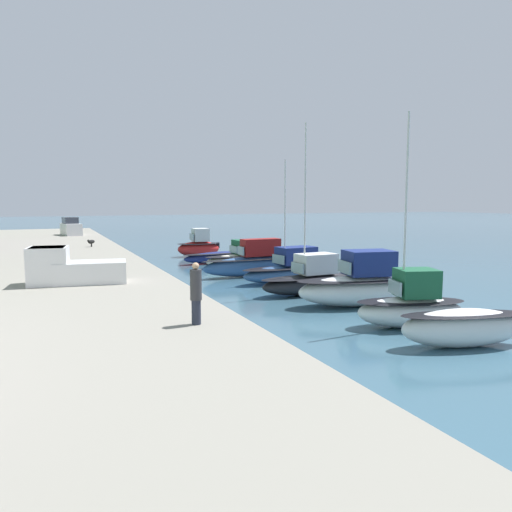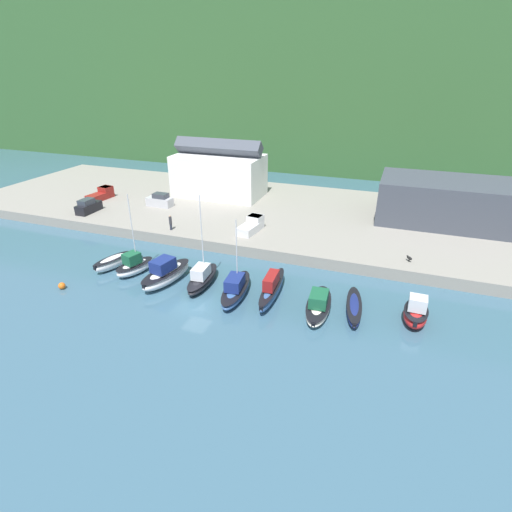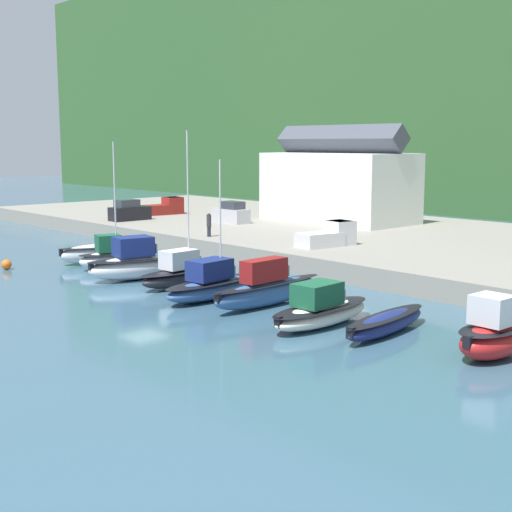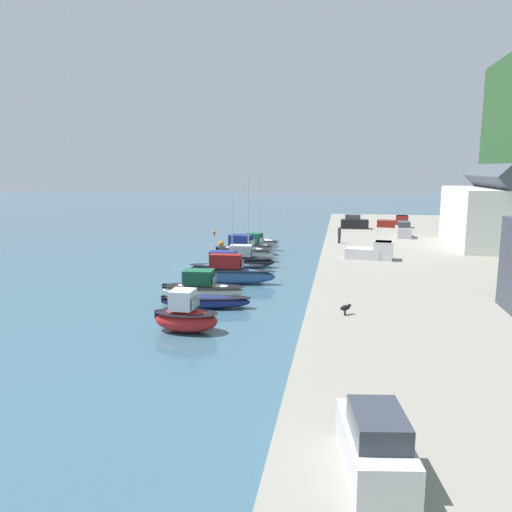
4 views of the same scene
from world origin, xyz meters
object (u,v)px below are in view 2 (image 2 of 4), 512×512
(moored_boat_5, at_px, (272,288))
(person_on_quay, at_px, (171,222))
(moored_boat_3, at_px, (202,278))
(pickup_truck_0, at_px, (102,194))
(dog_on_quay, at_px, (409,258))
(mooring_buoy_0, at_px, (62,286))
(moored_boat_7, at_px, (354,307))
(moored_boat_4, at_px, (236,289))
(moored_boat_6, at_px, (319,305))
(moored_boat_0, at_px, (113,262))
(parked_car_2, at_px, (160,201))
(moored_boat_8, at_px, (416,313))
(moored_boat_1, at_px, (134,266))
(moored_boat_2, at_px, (166,274))
(pickup_truck_1, at_px, (252,225))
(parked_car_0, at_px, (88,207))

(moored_boat_5, xyz_separation_m, person_on_quay, (-17.93, 9.99, 1.52))
(moored_boat_3, height_order, pickup_truck_0, moored_boat_3)
(dog_on_quay, distance_m, mooring_buoy_0, 39.10)
(moored_boat_5, bearing_deg, moored_boat_7, -2.78)
(moored_boat_4, height_order, moored_boat_6, moored_boat_4)
(moored_boat_0, bearing_deg, parked_car_2, 120.07)
(moored_boat_6, bearing_deg, moored_boat_8, 5.34)
(moored_boat_6, relative_size, dog_on_quay, 9.12)
(mooring_buoy_0, bearing_deg, moored_boat_7, 11.55)
(moored_boat_8, bearing_deg, moored_boat_5, -177.68)
(person_on_quay, bearing_deg, moored_boat_1, -83.24)
(moored_boat_2, xyz_separation_m, moored_boat_7, (20.51, 1.10, -0.56))
(moored_boat_1, xyz_separation_m, moored_boat_7, (25.17, 0.40, -0.43))
(moored_boat_0, height_order, mooring_buoy_0, moored_boat_0)
(moored_boat_8, xyz_separation_m, pickup_truck_1, (-21.38, 13.29, 1.22))
(moored_boat_8, xyz_separation_m, pickup_truck_0, (-50.67, 18.35, 1.22))
(moored_boat_5, bearing_deg, parked_car_2, 140.55)
(moored_boat_0, distance_m, moored_boat_5, 19.94)
(moored_boat_8, height_order, mooring_buoy_0, moored_boat_8)
(moored_boat_6, bearing_deg, moored_boat_3, 172.16)
(pickup_truck_1, xyz_separation_m, person_on_quay, (-10.65, -3.55, 0.28))
(moored_boat_3, bearing_deg, moored_boat_4, -15.85)
(pickup_truck_1, relative_size, dog_on_quay, 6.21)
(moored_boat_0, xyz_separation_m, moored_boat_6, (25.12, -1.03, 0.03))
(moored_boat_2, height_order, moored_boat_6, moored_boat_2)
(moored_boat_0, relative_size, moored_boat_6, 0.74)
(moored_boat_3, bearing_deg, pickup_truck_0, 142.55)
(moored_boat_1, distance_m, moored_boat_2, 4.72)
(moored_boat_2, bearing_deg, moored_boat_8, 13.21)
(dog_on_quay, bearing_deg, moored_boat_8, -126.93)
(person_on_quay, bearing_deg, pickup_truck_1, 18.44)
(moored_boat_4, bearing_deg, dog_on_quay, 28.81)
(moored_boat_2, bearing_deg, person_on_quay, 128.34)
(moored_boat_0, height_order, moored_boat_2, moored_boat_2)
(dog_on_quay, bearing_deg, parked_car_2, 126.81)
(moored_boat_6, relative_size, pickup_truck_0, 1.48)
(moored_boat_1, height_order, moored_boat_4, moored_boat_1)
(moored_boat_3, height_order, person_on_quay, moored_boat_3)
(moored_boat_0, distance_m, parked_car_0, 18.58)
(moored_boat_7, xyz_separation_m, pickup_truck_0, (-45.04, 18.57, 1.71))
(moored_boat_8, height_order, pickup_truck_0, pickup_truck_0)
(moored_boat_0, height_order, moored_boat_5, moored_boat_5)
(moored_boat_5, relative_size, moored_boat_7, 1.21)
(moored_boat_4, height_order, moored_boat_7, moored_boat_4)
(moored_boat_0, relative_size, dog_on_quay, 6.75)
(moored_boat_2, relative_size, parked_car_2, 1.81)
(moored_boat_3, xyz_separation_m, mooring_buoy_0, (-14.05, -5.94, -0.53))
(pickup_truck_0, bearing_deg, moored_boat_0, -41.80)
(moored_boat_0, xyz_separation_m, pickup_truck_0, (-16.64, 18.76, 1.47))
(moored_boat_7, distance_m, dog_on_quay, 11.74)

